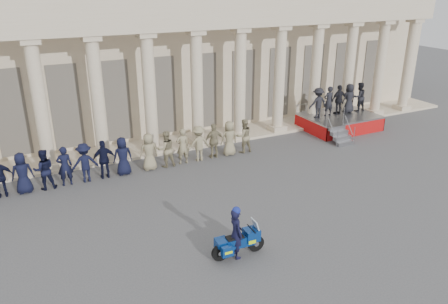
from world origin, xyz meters
TOP-DOWN VIEW (x-y plane):
  - ground at (0.00, 0.00)m, footprint 90.00×90.00m
  - building at (-0.00, 14.74)m, footprint 40.00×12.50m
  - officer_rank at (-5.51, 6.04)m, footprint 17.98×0.70m
  - reviewing_stand at (10.24, 6.94)m, footprint 4.43×4.20m
  - motorcycle at (-1.58, -2.20)m, footprint 1.92×0.79m
  - rider at (-1.68, -2.20)m, footprint 0.45×0.66m

SIDE VIEW (x-z plane):
  - ground at x=0.00m, z-range 0.00..0.00m
  - motorcycle at x=-1.58m, z-range -0.08..1.15m
  - officer_rank at x=-5.51m, z-range 0.00..1.85m
  - rider at x=-1.68m, z-range -0.01..1.86m
  - reviewing_stand at x=10.24m, z-range 0.13..2.84m
  - building at x=0.00m, z-range 0.02..9.02m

